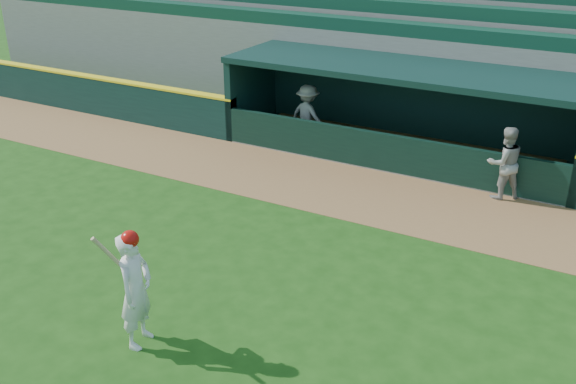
{
  "coord_description": "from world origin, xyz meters",
  "views": [
    {
      "loc": [
        5.35,
        -8.05,
        6.26
      ],
      "look_at": [
        0.0,
        1.6,
        1.3
      ],
      "focal_mm": 40.0,
      "sensor_mm": 36.0,
      "label": 1
    }
  ],
  "objects": [
    {
      "name": "ground",
      "position": [
        0.0,
        0.0,
        0.0
      ],
      "size": [
        120.0,
        120.0,
        0.0
      ],
      "primitive_type": "plane",
      "color": "#1A4110",
      "rests_on": "ground"
    },
    {
      "name": "warning_track",
      "position": [
        0.0,
        4.9,
        0.01
      ],
      "size": [
        40.0,
        3.0,
        0.01
      ],
      "primitive_type": "cube",
      "color": "brown",
      "rests_on": "ground"
    },
    {
      "name": "field_wall_left",
      "position": [
        -12.25,
        6.55,
        0.6
      ],
      "size": [
        15.5,
        0.3,
        1.2
      ],
      "primitive_type": "cube",
      "color": "black",
      "rests_on": "ground"
    },
    {
      "name": "wall_stripe_left",
      "position": [
        -12.25,
        6.55,
        1.23
      ],
      "size": [
        15.5,
        0.32,
        0.06
      ],
      "primitive_type": "cube",
      "color": "yellow",
      "rests_on": "field_wall_left"
    },
    {
      "name": "dugout_player_front",
      "position": [
        3.08,
        6.27,
        0.86
      ],
      "size": [
        1.06,
        1.02,
        1.72
      ],
      "primitive_type": "imported",
      "rotation": [
        0.0,
        0.0,
        3.79
      ],
      "color": "gray",
      "rests_on": "ground"
    },
    {
      "name": "dugout_player_inside",
      "position": [
        -2.51,
        7.26,
        0.87
      ],
      "size": [
        1.24,
        0.88,
        1.74
      ],
      "primitive_type": "imported",
      "rotation": [
        0.0,
        0.0,
        2.92
      ],
      "color": "gray",
      "rests_on": "ground"
    },
    {
      "name": "dugout",
      "position": [
        0.0,
        8.0,
        1.36
      ],
      "size": [
        9.4,
        2.8,
        2.46
      ],
      "color": "slate",
      "rests_on": "ground"
    },
    {
      "name": "stands",
      "position": [
        0.01,
        12.57,
        2.4
      ],
      "size": [
        34.5,
        6.25,
        7.47
      ],
      "color": "slate",
      "rests_on": "ground"
    },
    {
      "name": "batter_at_plate",
      "position": [
        -0.64,
        -1.99,
        0.98
      ],
      "size": [
        0.63,
        0.82,
        1.97
      ],
      "color": "silver",
      "rests_on": "ground"
    }
  ]
}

